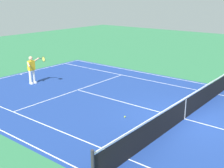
{
  "coord_description": "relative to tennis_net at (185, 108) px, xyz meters",
  "views": [
    {
      "loc": [
        -4.75,
        10.91,
        5.04
      ],
      "look_at": [
        3.76,
        0.23,
        0.9
      ],
      "focal_mm": 46.87,
      "sensor_mm": 36.0,
      "label": 1
    }
  ],
  "objects": [
    {
      "name": "ground_plane",
      "position": [
        0.0,
        0.0,
        -0.49
      ],
      "size": [
        60.0,
        60.0,
        0.0
      ],
      "primitive_type": "plane",
      "color": "#2D7247"
    },
    {
      "name": "court_slab",
      "position": [
        0.0,
        0.0,
        -0.49
      ],
      "size": [
        24.2,
        11.4,
        0.0
      ],
      "primitive_type": "cube",
      "color": "navy",
      "rests_on": "ground_plane"
    },
    {
      "name": "court_line_markings",
      "position": [
        0.0,
        0.0,
        -0.49
      ],
      "size": [
        23.85,
        11.05,
        0.01
      ],
      "color": "white",
      "rests_on": "ground_plane"
    },
    {
      "name": "tennis_net",
      "position": [
        0.0,
        0.0,
        0.0
      ],
      "size": [
        0.1,
        11.7,
        1.08
      ],
      "color": "#2D2D33",
      "rests_on": "ground_plane"
    },
    {
      "name": "tennis_player_near",
      "position": [
        9.38,
        0.77,
        0.44
      ],
      "size": [
        1.08,
        0.78,
        1.7
      ],
      "color": "white",
      "rests_on": "ground_plane"
    },
    {
      "name": "tennis_ball",
      "position": [
        2.07,
        1.47,
        -0.46
      ],
      "size": [
        0.07,
        0.07,
        0.07
      ],
      "primitive_type": "sphere",
      "color": "#CCE01E",
      "rests_on": "ground_plane"
    }
  ]
}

